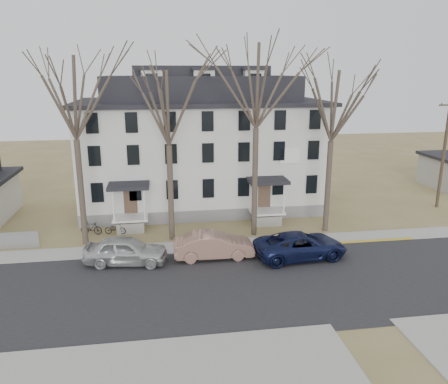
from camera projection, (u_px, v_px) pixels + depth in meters
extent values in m
plane|color=olive|center=(275.00, 302.00, 22.71)|extent=(120.00, 120.00, 0.00)
cube|color=#27272A|center=(266.00, 284.00, 24.62)|extent=(120.00, 10.00, 0.04)
cube|color=#A09F97|center=(245.00, 244.00, 30.33)|extent=(120.00, 2.00, 0.08)
cube|color=#A09F97|center=(108.00, 383.00, 16.79)|extent=(20.00, 5.00, 0.08)
cube|color=gold|center=(319.00, 245.00, 30.19)|extent=(14.00, 0.25, 0.06)
cube|color=slate|center=(202.00, 199.00, 39.45)|extent=(20.00, 10.00, 1.00)
cube|color=silver|center=(201.00, 149.00, 38.25)|extent=(20.00, 10.00, 8.00)
cube|color=black|center=(201.00, 102.00, 37.16)|extent=(20.80, 10.80, 0.30)
cube|color=black|center=(201.00, 88.00, 36.85)|extent=(16.00, 7.00, 2.00)
cube|color=black|center=(200.00, 71.00, 36.48)|extent=(11.00, 4.50, 0.80)
cube|color=white|center=(131.00, 218.00, 32.77)|extent=(2.60, 2.00, 0.16)
cube|color=white|center=(267.00, 211.00, 34.28)|extent=(2.60, 2.00, 0.16)
cube|color=white|center=(290.00, 156.00, 34.29)|extent=(1.60, 0.08, 1.20)
cylinder|color=#473B31|center=(81.00, 193.00, 29.50)|extent=(0.40, 0.40, 7.28)
cylinder|color=#473B31|center=(171.00, 193.00, 30.43)|extent=(0.40, 0.40, 6.76)
cylinder|color=#473B31|center=(255.00, 183.00, 31.16)|extent=(0.40, 0.40, 7.80)
cylinder|color=#473B31|center=(328.00, 187.00, 32.08)|extent=(0.40, 0.40, 6.76)
cylinder|color=#3D3023|center=(444.00, 154.00, 37.45)|extent=(0.28, 0.28, 9.50)
imported|color=#BCBCBC|center=(126.00, 251.00, 27.00)|extent=(5.32, 2.72, 1.73)
imported|color=#956B5B|center=(214.00, 246.00, 27.88)|extent=(5.10, 1.81, 1.68)
imported|color=#11173B|center=(300.00, 246.00, 27.90)|extent=(6.13, 3.25, 1.64)
imported|color=black|center=(115.00, 229.00, 32.03)|extent=(1.65, 0.87, 0.82)
imported|color=black|center=(91.00, 228.00, 31.94)|extent=(1.71, 0.89, 0.99)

